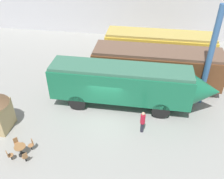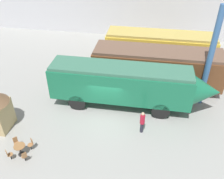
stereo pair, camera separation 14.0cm
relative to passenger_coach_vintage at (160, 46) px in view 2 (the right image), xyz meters
name	(u,v)px [view 2 (the right image)]	position (x,y,z in m)	size (l,w,h in m)	color
ground_plane	(106,113)	(-3.88, -8.43, -2.06)	(80.00, 80.00, 0.00)	gray
passenger_coach_vintage	(160,46)	(0.00, 0.00, 0.00)	(10.53, 2.65, 3.43)	gold
passenger_coach_wooden	(157,66)	(-0.21, -3.90, -0.01)	(10.94, 2.89, 3.51)	brown
streamlined_locomotive	(131,84)	(-2.11, -7.25, 0.12)	(12.77, 2.40, 3.56)	#196B47
cafe_table_near	(20,148)	(-8.52, -13.35, -1.50)	(0.72, 0.72, 0.77)	black
cafe_chair_0	(24,156)	(-7.99, -13.85, -1.55)	(0.40, 0.40, 0.87)	black
cafe_chair_1	(31,144)	(-8.02, -12.81, -1.55)	(0.40, 0.40, 0.87)	black
cafe_chair_2	(16,142)	(-9.06, -12.84, -1.55)	(0.40, 0.40, 0.87)	black
cafe_chair_3	(9,154)	(-9.03, -13.88, -1.55)	(0.40, 0.40, 0.87)	black
visitor_person	(142,121)	(-1.00, -10.01, -1.09)	(0.34, 0.34, 1.78)	#262633
support_pillar	(210,59)	(3.50, -5.74, 1.94)	(0.44, 0.44, 8.00)	#386093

